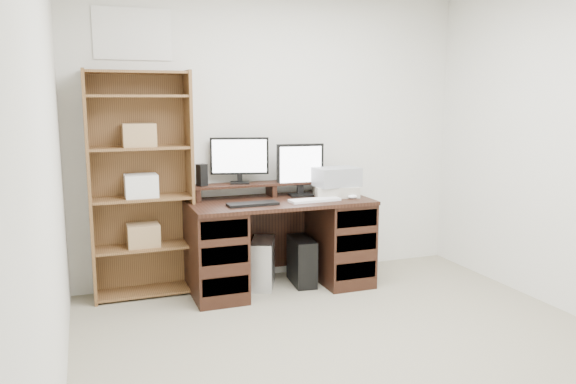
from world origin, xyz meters
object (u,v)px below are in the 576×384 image
monitor_wide (239,158)px  bookshelf (141,183)px  desk (279,242)px  printer (336,191)px  tower_silver (263,263)px  tower_black (302,261)px  monitor_small (300,168)px

monitor_wide → bookshelf: bearing=-163.6°
desk → printer: (0.52, 0.00, 0.41)m
monitor_wide → printer: (0.79, -0.23, -0.29)m
desk → tower_silver: bearing=152.1°
desk → tower_black: size_ratio=3.62×
desk → monitor_wide: (-0.27, 0.24, 0.70)m
printer → bookshelf: 1.63m
printer → bookshelf: size_ratio=0.20×
bookshelf → printer: bearing=-7.4°
monitor_small → printer: (0.28, -0.13, -0.20)m
tower_black → desk: bearing=-169.7°
tower_silver → printer: bearing=16.8°
desk → bookshelf: 1.23m
monitor_small → bookshelf: bearing=-177.9°
monitor_small → tower_black: size_ratio=1.08×
tower_silver → monitor_small: bearing=33.0°
monitor_wide → monitor_small: size_ratio=1.08×
tower_silver → tower_black: tower_silver is taller
tower_black → bookshelf: bookshelf is taller
monitor_small → monitor_wide: bearing=174.3°
monitor_small → tower_silver: 0.88m
monitor_small → tower_black: 0.80m
monitor_wide → monitor_small: 0.53m
monitor_small → tower_black: bearing=-98.2°
monitor_wide → bookshelf: bookshelf is taller
tower_black → tower_silver: bearing=177.3°
printer → tower_silver: printer is taller
printer → tower_black: bearing=-169.5°
tower_black → bookshelf: size_ratio=0.23×
monitor_small → tower_silver: bearing=-164.0°
tower_silver → tower_black: bearing=14.0°
tower_black → bookshelf: 1.50m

